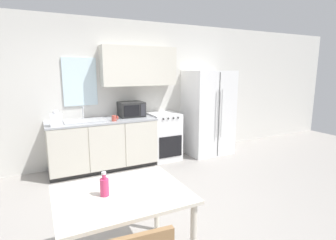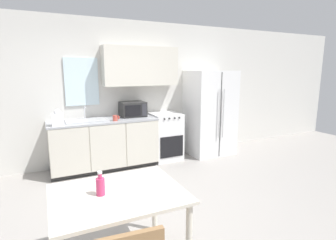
# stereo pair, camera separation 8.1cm
# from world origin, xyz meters

# --- Properties ---
(ground_plane) EXTENTS (12.00, 12.00, 0.00)m
(ground_plane) POSITION_xyz_m (0.00, 0.00, 0.00)
(ground_plane) COLOR gray
(wall_back) EXTENTS (12.00, 0.38, 2.70)m
(wall_back) POSITION_xyz_m (0.07, 2.06, 1.42)
(wall_back) COLOR silver
(wall_back) RESTS_ON ground_plane
(kitchen_counter) EXTENTS (1.88, 0.67, 0.90)m
(kitchen_counter) POSITION_xyz_m (-0.27, 1.74, 0.46)
(kitchen_counter) COLOR #333333
(kitchen_counter) RESTS_ON ground_plane
(oven_range) EXTENTS (0.56, 0.63, 0.93)m
(oven_range) POSITION_xyz_m (0.95, 1.75, 0.46)
(oven_range) COLOR white
(oven_range) RESTS_ON ground_plane
(refrigerator) EXTENTS (0.93, 0.78, 1.76)m
(refrigerator) POSITION_xyz_m (1.97, 1.69, 0.88)
(refrigerator) COLOR white
(refrigerator) RESTS_ON ground_plane
(kitchen_sink) EXTENTS (0.69, 0.42, 0.24)m
(kitchen_sink) POSITION_xyz_m (-0.56, 1.74, 0.92)
(kitchen_sink) COLOR #B7BABC
(kitchen_sink) RESTS_ON kitchen_counter
(microwave) EXTENTS (0.46, 0.39, 0.28)m
(microwave) POSITION_xyz_m (0.31, 1.84, 1.04)
(microwave) COLOR #282828
(microwave) RESTS_ON kitchen_counter
(coffee_mug) EXTENTS (0.11, 0.08, 0.10)m
(coffee_mug) POSITION_xyz_m (-0.10, 1.54, 0.95)
(coffee_mug) COLOR #BF4C3F
(coffee_mug) RESTS_ON kitchen_counter
(grocery_bag_0) EXTENTS (0.18, 0.16, 0.26)m
(grocery_bag_0) POSITION_xyz_m (-1.02, 1.53, 1.02)
(grocery_bag_0) COLOR white
(grocery_bag_0) RESTS_ON kitchen_counter
(dining_table) EXTENTS (1.11, 0.88, 0.73)m
(dining_table) POSITION_xyz_m (-0.68, -0.80, 0.63)
(dining_table) COLOR beige
(dining_table) RESTS_ON ground_plane
(drink_bottle) EXTENTS (0.07, 0.07, 0.21)m
(drink_bottle) POSITION_xyz_m (-0.82, -0.78, 0.81)
(drink_bottle) COLOR #DB386B
(drink_bottle) RESTS_ON dining_table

